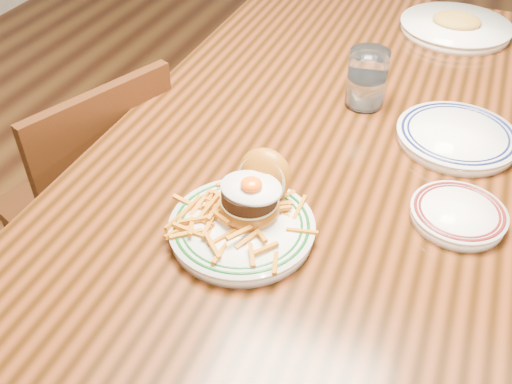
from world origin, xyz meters
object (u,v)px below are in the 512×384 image
at_px(table, 321,155).
at_px(main_plate, 246,215).
at_px(chair_left, 98,202).
at_px(side_plate, 458,214).

xyz_separation_m(table, main_plate, (-0.03, -0.37, 0.12)).
height_order(chair_left, main_plate, main_plate).
relative_size(table, side_plate, 9.32).
relative_size(chair_left, side_plate, 4.77).
xyz_separation_m(chair_left, main_plate, (0.54, -0.25, 0.34)).
height_order(main_plate, side_plate, main_plate).
distance_m(main_plate, side_plate, 0.38).
relative_size(chair_left, main_plate, 3.14).
bearing_deg(main_plate, chair_left, 159.23).
height_order(chair_left, side_plate, chair_left).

